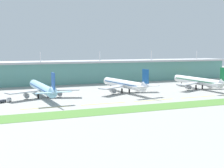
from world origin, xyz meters
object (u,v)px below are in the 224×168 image
airliner_near_middle (42,88)px  pushback_tug (2,101)px  baggage_cart (9,100)px  airliner_far_middle (198,81)px  airliner_center (125,84)px

airliner_near_middle → pushback_tug: airliner_near_middle is taller
airliner_near_middle → baggage_cart: bearing=-158.5°
airliner_far_middle → baggage_cart: (-145.03, -6.57, -5.19)m
baggage_cart → airliner_center: bearing=6.9°
airliner_far_middle → baggage_cart: airliner_far_middle is taller
airliner_far_middle → airliner_near_middle: bearing=179.1°
airliner_center → airliner_far_middle: size_ratio=0.94×
airliner_far_middle → baggage_cart: bearing=-177.4°
airliner_near_middle → airliner_center: 60.12m
baggage_cart → pushback_tug: (-4.08, -1.06, -0.16)m
airliner_near_middle → airliner_far_middle: 123.26m
airliner_center → baggage_cart: (-81.88, -9.86, -5.18)m
baggage_cart → pushback_tug: baggage_cart is taller
airliner_far_middle → pushback_tug: airliner_far_middle is taller
pushback_tug → baggage_cart: bearing=14.6°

